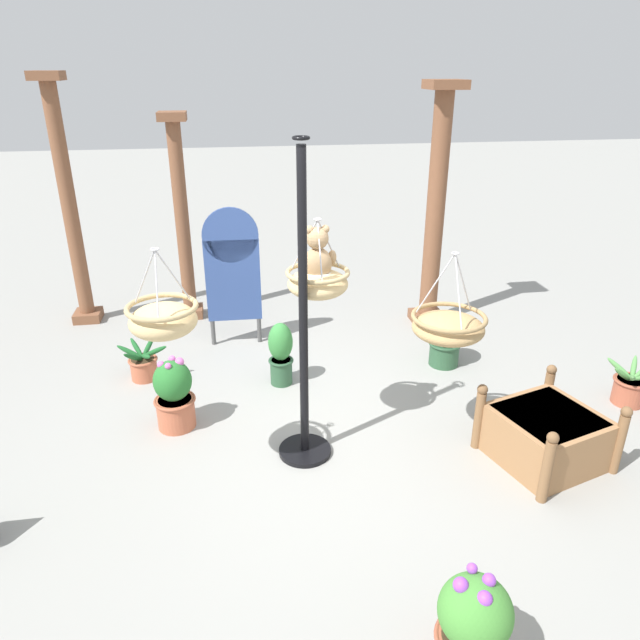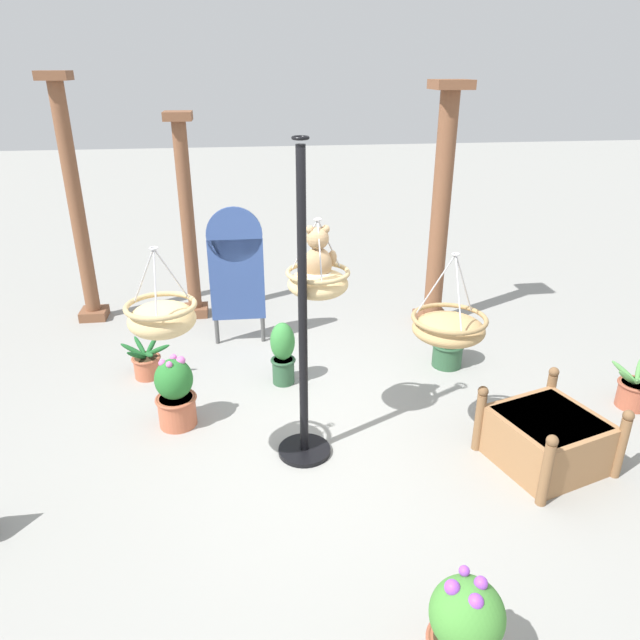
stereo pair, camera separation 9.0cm
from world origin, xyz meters
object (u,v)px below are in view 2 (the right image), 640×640
hanging_basket_right_low (449,327)px  potted_plant_conical_shrub (175,393)px  hanging_basket_left_high (162,317)px  hanging_basket_with_teddy (318,282)px  potted_plant_tall_leafy (283,353)px  greenhouse_pillar_left (188,224)px  wooden_planter_box (547,437)px  potted_plant_bushy_green (464,631)px  teddy_bear (318,257)px  potted_plant_small_succulent (449,339)px  display_sign_board (236,265)px  greenhouse_pillar_far_back (77,209)px  greenhouse_pillar_right (440,215)px  potted_plant_trailing_ivy (634,390)px  display_pole_central (303,368)px  potted_plant_flowering_red (147,363)px

hanging_basket_right_low → potted_plant_conical_shrub: size_ratio=1.06×
hanging_basket_left_high → hanging_basket_with_teddy: bearing=25.3°
potted_plant_tall_leafy → greenhouse_pillar_left: bearing=117.4°
wooden_planter_box → potted_plant_bushy_green: bearing=-128.6°
teddy_bear → potted_plant_small_succulent: teddy_bear is taller
greenhouse_pillar_left → potted_plant_bushy_green: (1.68, -5.19, -0.87)m
potted_plant_bushy_green → display_sign_board: 4.47m
greenhouse_pillar_far_back → potted_plant_tall_leafy: size_ratio=4.41×
greenhouse_pillar_left → display_sign_board: (0.57, -0.90, -0.26)m
teddy_bear → potted_plant_tall_leafy: (-0.23, 0.93, -1.29)m
hanging_basket_with_teddy → greenhouse_pillar_right: 2.83m
wooden_planter_box → potted_plant_tall_leafy: bearing=141.7°
greenhouse_pillar_left → hanging_basket_with_teddy: bearing=-66.8°
potted_plant_trailing_ivy → display_sign_board: bearing=152.5°
display_sign_board → potted_plant_trailing_ivy: bearing=-27.5°
potted_plant_tall_leafy → potted_plant_bushy_green: 3.34m
hanging_basket_with_teddy → teddy_bear: (-0.00, 0.02, 0.20)m
display_pole_central → potted_plant_bushy_green: display_pole_central is taller
hanging_basket_left_high → wooden_planter_box: 3.17m
display_pole_central → potted_plant_trailing_ivy: 3.27m
greenhouse_pillar_left → potted_plant_tall_leafy: (1.00, -1.92, -0.87)m
greenhouse_pillar_left → potted_plant_bushy_green: bearing=-72.1°
potted_plant_bushy_green → potted_plant_trailing_ivy: potted_plant_bushy_green is taller
teddy_bear → potted_plant_trailing_ivy: bearing=0.5°
potted_plant_conical_shrub → hanging_basket_left_high: bearing=-83.7°
potted_plant_small_succulent → greenhouse_pillar_far_back: bearing=155.4°
potted_plant_flowering_red → potted_plant_tall_leafy: 1.45m
potted_plant_trailing_ivy → display_pole_central: bearing=-174.7°
display_sign_board → potted_plant_small_succulent: bearing=-21.9°
potted_plant_bushy_green → potted_plant_small_succulent: 3.57m
potted_plant_flowering_red → potted_plant_bushy_green: potted_plant_bushy_green is taller
potted_plant_flowering_red → display_sign_board: display_sign_board is taller
potted_plant_conical_shrub → display_pole_central: bearing=-27.8°
potted_plant_tall_leafy → display_sign_board: display_sign_board is taller
display_pole_central → display_sign_board: (-0.51, 2.22, 0.14)m
potted_plant_flowering_red → potted_plant_trailing_ivy: (4.67, -1.22, 0.01)m
potted_plant_trailing_ivy → hanging_basket_right_low: bearing=-170.6°
display_pole_central → display_sign_board: bearing=102.9°
hanging_basket_with_teddy → potted_plant_flowering_red: size_ratio=1.19×
greenhouse_pillar_left → hanging_basket_right_low: bearing=-54.8°
potted_plant_tall_leafy → potted_plant_small_succulent: 1.79m
display_pole_central → hanging_basket_right_low: size_ratio=3.55×
hanging_basket_left_high → hanging_basket_right_low: bearing=6.7°
teddy_bear → hanging_basket_right_low: bearing=-17.4°
greenhouse_pillar_right → hanging_basket_right_low: bearing=-106.6°
greenhouse_pillar_right → potted_plant_bushy_green: 4.83m
wooden_planter_box → hanging_basket_left_high: bearing=178.1°
hanging_basket_with_teddy → greenhouse_pillar_far_back: size_ratio=0.21×
teddy_bear → potted_plant_bushy_green: bearing=-79.1°
hanging_basket_with_teddy → potted_plant_conical_shrub: hanging_basket_with_teddy is taller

